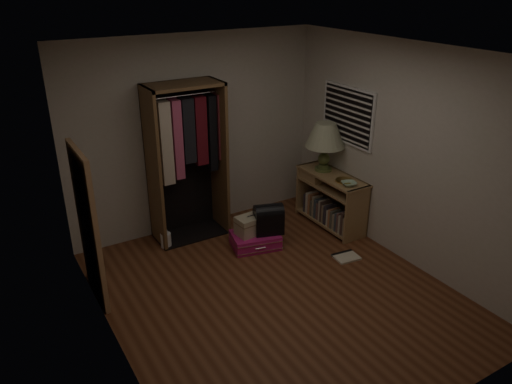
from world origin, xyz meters
TOP-DOWN VIEW (x-y plane):
  - ground at (0.00, 0.00)m, footprint 4.00×4.00m
  - room_walls at (0.08, 0.04)m, footprint 3.52×4.02m
  - console_bookshelf at (1.54, 1.04)m, footprint 0.42×1.12m
  - open_wardrobe at (-0.23, 1.77)m, footprint 0.99×0.50m
  - floor_mirror at (-1.70, 1.00)m, footprint 0.06×0.80m
  - pink_suitcase at (0.32, 1.01)m, footprint 0.70×0.57m
  - train_case at (0.27, 1.04)m, footprint 0.38×0.27m
  - black_bag at (0.49, 0.95)m, footprint 0.42×0.34m
  - table_lamp at (1.54, 1.20)m, footprint 0.54×0.54m
  - brass_tray at (1.54, 0.75)m, footprint 0.26×0.26m
  - ceramic_bowl at (1.49, 0.61)m, footprint 0.24×0.24m
  - white_jug at (-0.67, 1.59)m, footprint 0.16×0.16m
  - floor_book at (1.15, 0.19)m, footprint 0.33×0.27m

SIDE VIEW (x-z plane):
  - ground at x=0.00m, z-range 0.00..0.00m
  - floor_book at x=1.15m, z-range 0.00..0.03m
  - pink_suitcase at x=0.32m, z-range 0.00..0.19m
  - white_jug at x=-0.67m, z-range -0.02..0.22m
  - train_case at x=0.27m, z-range 0.18..0.44m
  - black_bag at x=0.49m, z-range 0.19..0.59m
  - console_bookshelf at x=1.54m, z-range 0.02..0.77m
  - brass_tray at x=1.54m, z-range 0.75..0.76m
  - ceramic_bowl at x=1.49m, z-range 0.75..0.80m
  - floor_mirror at x=-1.70m, z-range 0.00..1.70m
  - open_wardrobe at x=-0.23m, z-range 0.19..2.24m
  - table_lamp at x=1.54m, z-range 0.91..1.58m
  - room_walls at x=0.08m, z-range 0.20..2.80m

